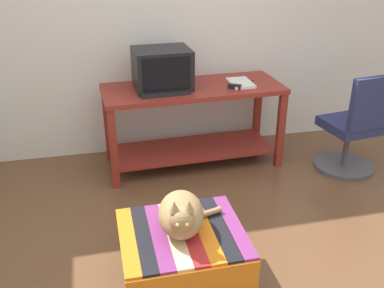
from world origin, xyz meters
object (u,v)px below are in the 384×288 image
Objects in this scene: desk at (193,112)px; ottoman_with_blanket at (182,259)px; book at (241,83)px; office_chair at (354,130)px; tv_monitor at (162,69)px; keyboard at (165,93)px; cat at (181,215)px; stapler at (235,87)px.

desk reaches higher than ottoman_with_blanket.
office_chair is (0.89, -0.42, -0.35)m from book.
tv_monitor is 0.68× the size of ottoman_with_blanket.
desk is at bearing -27.44° from office_chair.
keyboard is 1.39m from cat.
office_chair is at bearing 41.13° from cat.
ottoman_with_blanket is (-0.16, -1.54, -0.69)m from tv_monitor.
tv_monitor reaches higher than desk.
cat is (-0.15, -1.36, -0.24)m from keyboard.
tv_monitor is at bearing -25.48° from office_chair.
ottoman_with_blanket is (-0.14, -1.37, -0.55)m from keyboard.
ottoman_with_blanket is at bearing -99.76° from keyboard.
desk is 1.60m from ottoman_with_blanket.
keyboard is at bearing -153.69° from desk.
book is 2.62× the size of stapler.
office_chair is (1.31, -0.45, -0.11)m from desk.
office_chair reaches higher than desk.
desk is at bearing 175.97° from book.
ottoman_with_blanket is 1.64× the size of cat.
tv_monitor is 1.12× the size of cat.
stapler is at bearing -26.09° from office_chair.
desk is 0.48m from book.
office_chair is at bearing -73.32° from stapler.
keyboard is at bearing 93.56° from cat.
book reaches higher than cat.
cat is (-0.16, -1.54, -0.39)m from tv_monitor.
tv_monitor reaches higher than stapler.
ottoman_with_blanket is at bearing -56.52° from cat.
tv_monitor reaches higher than keyboard.
ottoman_with_blanket is at bearing -97.95° from tv_monitor.
keyboard is 1.64m from office_chair.
tv_monitor is 1.65× the size of book.
desk is 14.10× the size of stapler.
tv_monitor is 0.62m from stapler.
keyboard is at bearing -19.38° from office_chair.
cat reaches higher than ottoman_with_blanket.
ottoman_with_blanket is (-0.41, -1.51, -0.31)m from desk.
tv_monitor is (-0.25, 0.03, 0.39)m from desk.
keyboard is 0.94× the size of cat.
keyboard is 0.57× the size of ottoman_with_blanket.
book is at bearing -7.14° from tv_monitor.
ottoman_with_blanket is at bearing -173.85° from stapler.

